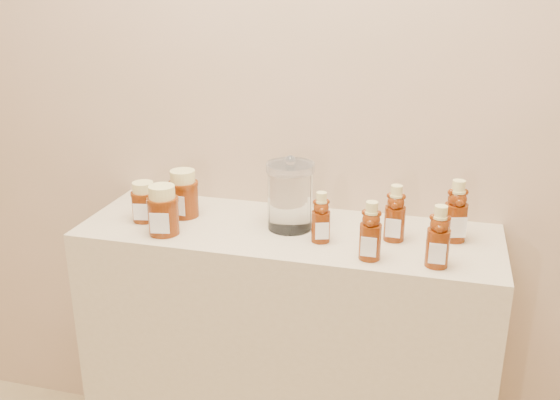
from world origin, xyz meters
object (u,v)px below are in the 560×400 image
(bear_bottle_back_left, at_px, (321,214))
(glass_canister, at_px, (290,193))
(honey_jar_left, at_px, (144,202))
(bear_bottle_front_left, at_px, (371,227))
(display_table, at_px, (287,363))

(bear_bottle_back_left, height_order, glass_canister, glass_canister)
(bear_bottle_back_left, height_order, honey_jar_left, bear_bottle_back_left)
(honey_jar_left, xyz_separation_m, glass_canister, (0.43, 0.06, 0.05))
(bear_bottle_front_left, distance_m, honey_jar_left, 0.68)
(bear_bottle_front_left, distance_m, glass_canister, 0.29)
(honey_jar_left, bearing_deg, bear_bottle_back_left, -11.70)
(honey_jar_left, distance_m, glass_canister, 0.44)
(bear_bottle_front_left, xyz_separation_m, honey_jar_left, (-0.68, 0.09, -0.03))
(bear_bottle_back_left, distance_m, glass_canister, 0.13)
(bear_bottle_back_left, xyz_separation_m, honey_jar_left, (-0.53, 0.02, -0.02))
(display_table, xyz_separation_m, bear_bottle_front_left, (0.25, -0.13, 0.54))
(bear_bottle_back_left, distance_m, honey_jar_left, 0.53)
(honey_jar_left, bearing_deg, glass_canister, -2.62)
(display_table, bearing_deg, honey_jar_left, -174.76)
(bear_bottle_back_left, bearing_deg, honey_jar_left, 159.05)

